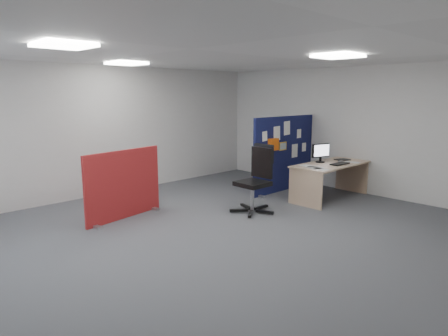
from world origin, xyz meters
TOP-DOWN VIEW (x-y plane):
  - floor at (0.00, 0.00)m, footprint 9.00×9.00m
  - ceiling at (0.00, 0.00)m, footprint 9.00×7.00m
  - wall_back at (0.00, 3.50)m, footprint 9.00×0.02m
  - wall_right at (4.50, 0.00)m, footprint 0.02×7.00m
  - ceiling_lights at (0.33, 0.67)m, footprint 4.10×4.10m
  - navy_divider at (3.46, 1.07)m, footprint 1.99×0.30m
  - main_desk at (3.58, 0.01)m, footprint 1.81×0.81m
  - monitor_main at (3.53, 0.18)m, footprint 0.43×0.18m
  - keyboard at (3.60, -0.22)m, footprint 0.46×0.20m
  - mouse at (3.86, -0.10)m, footprint 0.11×0.09m
  - paper_tray at (4.13, 0.03)m, footprint 0.33×0.29m
  - red_divider at (-0.11, 1.73)m, footprint 1.56×0.31m
  - office_chair at (1.83, 0.41)m, footprint 0.76×0.80m
  - desk_papers at (3.21, -0.10)m, footprint 1.40×0.75m

SIDE VIEW (x-z plane):
  - floor at x=0.00m, z-range 0.00..0.00m
  - main_desk at x=3.58m, z-range 0.20..0.93m
  - red_divider at x=-0.11m, z-range -0.01..1.17m
  - office_chair at x=1.83m, z-range 0.08..1.28m
  - desk_papers at x=3.21m, z-range 0.73..0.73m
  - paper_tray at x=4.13m, z-range 0.73..0.74m
  - keyboard at x=3.60m, z-range 0.73..0.75m
  - mouse at x=3.86m, z-range 0.73..0.76m
  - navy_divider at x=3.46m, z-range 0.00..1.64m
  - monitor_main at x=3.53m, z-range 0.75..1.14m
  - wall_back at x=0.00m, z-range 0.00..2.70m
  - wall_right at x=4.50m, z-range 0.00..2.70m
  - ceiling_lights at x=0.33m, z-range 2.65..2.69m
  - ceiling at x=0.00m, z-range 2.69..2.71m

